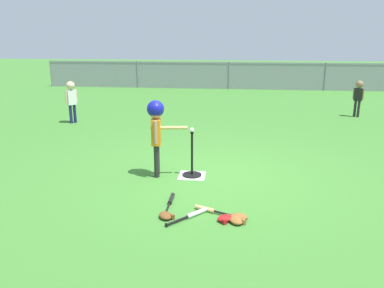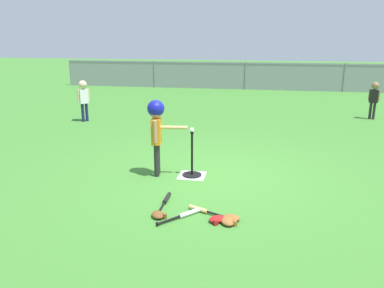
{
  "view_description": "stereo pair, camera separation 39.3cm",
  "coord_description": "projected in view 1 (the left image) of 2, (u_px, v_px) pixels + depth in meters",
  "views": [
    {
      "loc": [
        0.35,
        -6.1,
        2.28
      ],
      "look_at": [
        -0.35,
        -0.04,
        0.55
      ],
      "focal_mm": 36.26,
      "sensor_mm": 36.0,
      "label": 1
    },
    {
      "loc": [
        0.74,
        -6.05,
        2.28
      ],
      "look_at": [
        -0.35,
        -0.04,
        0.55
      ],
      "focal_mm": 36.26,
      "sensor_mm": 36.0,
      "label": 2
    }
  ],
  "objects": [
    {
      "name": "baseball_on_tee",
      "position": [
        192.0,
        130.0,
        6.27
      ],
      "size": [
        0.07,
        0.07,
        0.07
      ],
      "primitive_type": "sphere",
      "color": "white",
      "rests_on": "batting_tee"
    },
    {
      "name": "glove_tossed_aside",
      "position": [
        166.0,
        216.0,
        4.98
      ],
      "size": [
        0.25,
        0.27,
        0.07
      ],
      "color": "brown",
      "rests_on": "ground_plane"
    },
    {
      "name": "glove_near_bats",
      "position": [
        239.0,
        217.0,
        4.95
      ],
      "size": [
        0.24,
        0.19,
        0.07
      ],
      "color": "brown",
      "rests_on": "ground_plane"
    },
    {
      "name": "glove_outfield_drop",
      "position": [
        237.0,
        220.0,
        4.85
      ],
      "size": [
        0.24,
        0.27,
        0.07
      ],
      "color": "brown",
      "rests_on": "ground_plane"
    },
    {
      "name": "fielder_near_left",
      "position": [
        358.0,
        94.0,
        10.94
      ],
      "size": [
        0.25,
        0.22,
        1.03
      ],
      "color": "#262626",
      "rests_on": "ground_plane"
    },
    {
      "name": "batting_tee",
      "position": [
        192.0,
        169.0,
        6.45
      ],
      "size": [
        0.32,
        0.32,
        0.75
      ],
      "color": "black",
      "rests_on": "ground_plane"
    },
    {
      "name": "spare_bat_wood",
      "position": [
        209.0,
        210.0,
        5.15
      ],
      "size": [
        0.55,
        0.28,
        0.06
      ],
      "color": "#DBB266",
      "rests_on": "ground_plane"
    },
    {
      "name": "outfield_fence",
      "position": [
        229.0,
        75.0,
        16.57
      ],
      "size": [
        16.06,
        0.06,
        1.15
      ],
      "color": "slate",
      "rests_on": "ground_plane"
    },
    {
      "name": "spare_bat_black",
      "position": [
        171.0,
        201.0,
        5.44
      ],
      "size": [
        0.06,
        0.62,
        0.06
      ],
      "color": "black",
      "rests_on": "ground_plane"
    },
    {
      "name": "fielder_deep_left",
      "position": [
        71.0,
        96.0,
        10.16
      ],
      "size": [
        0.25,
        0.25,
        1.1
      ],
      "color": "#191E4C",
      "rests_on": "ground_plane"
    },
    {
      "name": "batter_child",
      "position": [
        156.0,
        123.0,
        6.24
      ],
      "size": [
        0.65,
        0.36,
        1.27
      ],
      "color": "#262626",
      "rests_on": "ground_plane"
    },
    {
      "name": "ground_plane",
      "position": [
        213.0,
        175.0,
        6.49
      ],
      "size": [
        60.0,
        60.0,
        0.0
      ],
      "primitive_type": "plane",
      "color": "#3D7A2D"
    },
    {
      "name": "spare_bat_silver",
      "position": [
        193.0,
        214.0,
        5.02
      ],
      "size": [
        0.5,
        0.54,
        0.06
      ],
      "color": "silver",
      "rests_on": "ground_plane"
    },
    {
      "name": "home_plate",
      "position": [
        192.0,
        175.0,
        6.49
      ],
      "size": [
        0.44,
        0.44,
        0.01
      ],
      "primitive_type": "cube",
      "color": "white",
      "rests_on": "ground_plane"
    },
    {
      "name": "glove_by_plate",
      "position": [
        225.0,
        218.0,
        4.9
      ],
      "size": [
        0.27,
        0.26,
        0.07
      ],
      "color": "#B21919",
      "rests_on": "ground_plane"
    }
  ]
}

